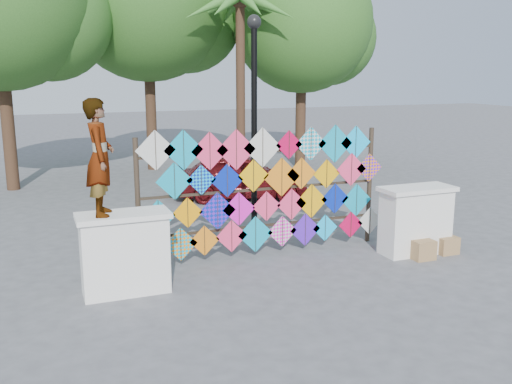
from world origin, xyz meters
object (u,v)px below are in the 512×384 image
at_px(kite_rack, 267,189).
at_px(sedan, 241,176).
at_px(vendor_woman, 100,157).
at_px(lamppost, 254,106).

relative_size(kite_rack, sedan, 1.34).
bearing_deg(vendor_woman, kite_rack, -62.84).
distance_m(kite_rack, vendor_woman, 3.31).
height_order(kite_rack, sedan, kite_rack).
bearing_deg(lamppost, kite_rack, -100.57).
xyz_separation_m(kite_rack, sedan, (1.20, 4.73, -0.64)).
distance_m(vendor_woman, lamppost, 4.00).
height_order(vendor_woman, lamppost, lamppost).
relative_size(kite_rack, lamppost, 1.09).
xyz_separation_m(vendor_woman, sedan, (4.25, 5.66, -1.53)).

